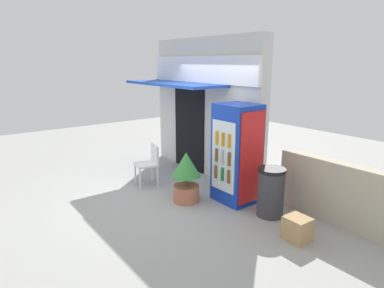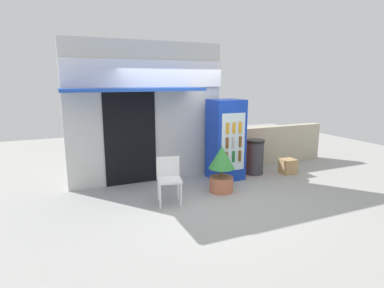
% 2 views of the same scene
% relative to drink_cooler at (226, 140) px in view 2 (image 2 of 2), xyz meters
% --- Properties ---
extents(ground, '(16.00, 16.00, 0.00)m').
position_rel_drink_cooler_xyz_m(ground, '(-1.06, -0.85, -0.91)').
color(ground, '#A3A39E').
extents(storefront_building, '(3.52, 1.22, 3.07)m').
position_rel_drink_cooler_xyz_m(storefront_building, '(-1.70, 0.59, 0.68)').
color(storefront_building, silver).
rests_on(storefront_building, ground).
extents(drink_cooler, '(0.74, 0.72, 1.83)m').
position_rel_drink_cooler_xyz_m(drink_cooler, '(0.00, 0.00, 0.00)').
color(drink_cooler, '#1438B2').
rests_on(drink_cooler, ground).
extents(plastic_chair, '(0.52, 0.52, 0.85)m').
position_rel_drink_cooler_xyz_m(plastic_chair, '(-1.70, -0.86, -0.41)').
color(plastic_chair, white).
rests_on(plastic_chair, ground).
extents(potted_plant_near_shop, '(0.53, 0.53, 0.95)m').
position_rel_drink_cooler_xyz_m(potted_plant_near_shop, '(-0.53, -0.76, -0.40)').
color(potted_plant_near_shop, '#BC6B4C').
rests_on(potted_plant_near_shop, ground).
extents(trash_bin, '(0.46, 0.46, 0.84)m').
position_rel_drink_cooler_xyz_m(trash_bin, '(0.81, 0.01, -0.49)').
color(trash_bin, '#38383D').
rests_on(trash_bin, ground).
extents(stone_boundary_wall, '(2.82, 0.24, 1.02)m').
position_rel_drink_cooler_xyz_m(stone_boundary_wall, '(2.00, 0.66, -0.40)').
color(stone_boundary_wall, '#B7AD93').
rests_on(stone_boundary_wall, ground).
extents(cardboard_box, '(0.36, 0.33, 0.36)m').
position_rel_drink_cooler_xyz_m(cardboard_box, '(1.59, -0.31, -0.73)').
color(cardboard_box, tan).
rests_on(cardboard_box, ground).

